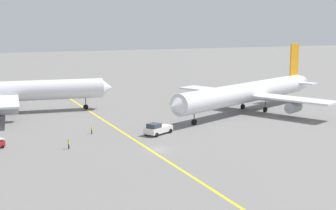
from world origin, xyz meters
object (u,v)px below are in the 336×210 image
(airliner_at_gate_left, at_px, (12,92))
(airliner_being_pushed, at_px, (248,93))
(ground_crew_ramp_agent_by_cones, at_px, (92,130))
(ground_crew_marshaller_foreground, at_px, (69,144))
(pushback_tug, at_px, (158,129))

(airliner_at_gate_left, relative_size, airliner_being_pushed, 0.93)
(ground_crew_ramp_agent_by_cones, xyz_separation_m, ground_crew_marshaller_foreground, (-6.84, -10.45, 0.05))
(airliner_being_pushed, height_order, ground_crew_ramp_agent_by_cones, airliner_being_pushed)
(airliner_at_gate_left, distance_m, ground_crew_ramp_agent_by_cones, 33.49)
(ground_crew_ramp_agent_by_cones, bearing_deg, airliner_being_pushed, 12.61)
(pushback_tug, distance_m, ground_crew_marshaller_foreground, 19.77)
(airliner_at_gate_left, height_order, ground_crew_marshaller_foreground, airliner_at_gate_left)
(airliner_being_pushed, bearing_deg, pushback_tug, -153.53)
(ground_crew_ramp_agent_by_cones, relative_size, ground_crew_marshaller_foreground, 0.95)
(airliner_being_pushed, distance_m, pushback_tug, 34.06)
(airliner_being_pushed, distance_m, ground_crew_marshaller_foreground, 53.49)
(airliner_being_pushed, relative_size, pushback_tug, 5.94)
(pushback_tug, bearing_deg, airliner_being_pushed, 26.47)
(airliner_at_gate_left, relative_size, pushback_tug, 5.54)
(pushback_tug, bearing_deg, ground_crew_marshaller_foreground, -165.65)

